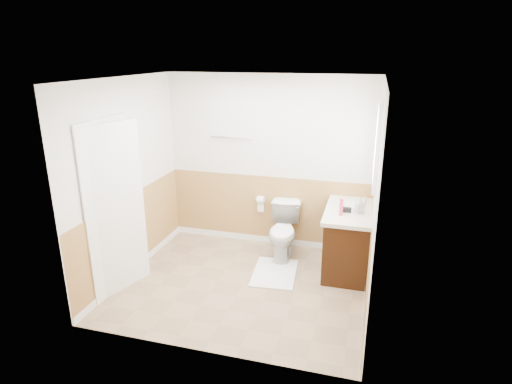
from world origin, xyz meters
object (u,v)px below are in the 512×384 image
(lotion_bottle, at_px, (341,207))
(vanity_cabinet, at_px, (348,241))
(toilet, at_px, (284,231))
(soap_dispenser, at_px, (360,205))
(bath_mat, at_px, (275,273))

(lotion_bottle, bearing_deg, vanity_cabinet, 69.32)
(toilet, distance_m, soap_dispenser, 1.19)
(bath_mat, bearing_deg, vanity_cabinet, 24.39)
(bath_mat, relative_size, soap_dispenser, 3.90)
(bath_mat, xyz_separation_m, vanity_cabinet, (0.89, 0.41, 0.39))
(lotion_bottle, relative_size, soap_dispenser, 1.07)
(toilet, distance_m, bath_mat, 0.64)
(bath_mat, relative_size, vanity_cabinet, 0.73)
(bath_mat, bearing_deg, soap_dispenser, 15.77)
(bath_mat, height_order, vanity_cabinet, vanity_cabinet)
(toilet, xyz_separation_m, lotion_bottle, (0.79, -0.39, 0.58))
(bath_mat, bearing_deg, toilet, 90.00)
(bath_mat, distance_m, vanity_cabinet, 1.06)
(vanity_cabinet, bearing_deg, bath_mat, -155.61)
(vanity_cabinet, bearing_deg, soap_dispenser, -44.73)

